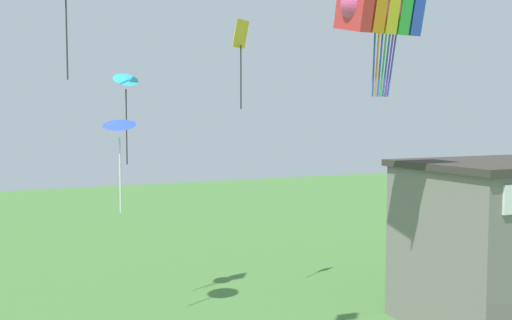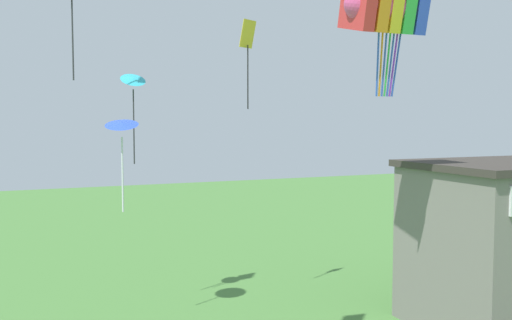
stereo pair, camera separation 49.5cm
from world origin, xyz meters
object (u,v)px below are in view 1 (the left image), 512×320
Objects in this scene: kite_blue_delta at (119,128)px; kite_cyan_delta at (126,84)px; seaside_building at (508,240)px; kite_yellow_diamond at (241,46)px; kite_rainbow_parafoil at (380,7)px.

kite_cyan_delta is at bearing 75.98° from kite_blue_delta.
kite_yellow_diamond is at bearing 144.35° from seaside_building.
kite_rainbow_parafoil is (-6.21, -0.42, 7.75)m from seaside_building.
kite_yellow_diamond is (-8.07, 5.78, 7.23)m from seaside_building.
kite_yellow_diamond is at bearing 41.06° from kite_blue_delta.
kite_cyan_delta is at bearing 130.70° from kite_rainbow_parafoil.
kite_cyan_delta is at bearing 168.03° from kite_yellow_diamond.
kite_yellow_diamond reaches higher than kite_cyan_delta.
seaside_building is 2.21× the size of kite_yellow_diamond.
seaside_building is at bearing 3.90° from kite_rainbow_parafoil.
kite_cyan_delta is (-12.33, 6.69, 5.71)m from seaside_building.
kite_rainbow_parafoil is at bearing -9.07° from kite_blue_delta.
seaside_building is at bearing -28.48° from kite_cyan_delta.
kite_cyan_delta is 6.28m from kite_blue_delta.
kite_rainbow_parafoil is 8.49m from kite_blue_delta.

